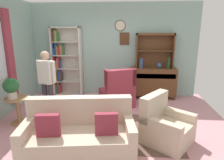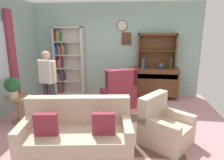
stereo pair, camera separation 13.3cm
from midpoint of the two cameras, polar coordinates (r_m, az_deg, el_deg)
ground_plane at (r=4.58m, az=-2.34°, el=-12.32°), size 5.40×4.60×0.02m
wall_back at (r=6.24m, az=-0.03°, el=8.49°), size 5.00×0.09×2.80m
area_rug at (r=4.29m, az=-0.12°, el=-14.06°), size 2.54×1.67×0.01m
bookshelf at (r=6.42m, az=-13.89°, el=5.07°), size 0.90×0.30×2.10m
sideboard at (r=6.15m, az=11.05°, el=-0.35°), size 1.30×0.45×0.92m
sideboard_hutch at (r=6.09m, az=11.42°, el=9.52°), size 1.10×0.26×1.00m
vase_tall at (r=5.93m, az=7.63°, el=4.72°), size 0.11×0.11×0.29m
vase_round at (r=6.00m, az=12.58°, el=4.04°), size 0.15×0.15×0.17m
bottle_wine at (r=6.01m, az=15.11°, el=4.58°), size 0.07×0.07×0.31m
couch_floral at (r=3.54m, az=-10.33°, el=-15.22°), size 1.90×1.09×0.90m
armchair_floral at (r=3.90m, az=13.89°, el=-12.87°), size 1.07×1.07×0.88m
wingback_chair at (r=5.40m, az=0.92°, el=-3.56°), size 1.04×1.05×1.05m
plant_stand at (r=4.91m, az=-25.79°, el=-7.05°), size 0.52×0.52×0.60m
potted_plant_large at (r=4.74m, az=-27.35°, el=-1.71°), size 0.32×0.32×0.45m
potted_plant_small at (r=5.17m, az=-20.90°, el=-7.82°), size 0.22×0.22×0.30m
person_reading at (r=4.90m, az=-18.73°, el=0.14°), size 0.52×0.30×1.56m
coffee_table at (r=4.24m, az=-7.76°, el=-9.29°), size 0.80×0.50×0.42m
book_stack at (r=4.25m, az=-7.47°, el=-7.74°), size 0.17×0.15×0.07m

